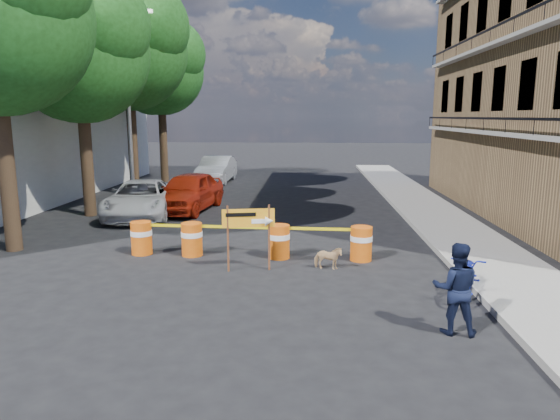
# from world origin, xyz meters

# --- Properties ---
(ground) EXTENTS (120.00, 120.00, 0.00)m
(ground) POSITION_xyz_m (0.00, 0.00, 0.00)
(ground) COLOR black
(ground) RESTS_ON ground
(sidewalk_east) EXTENTS (2.40, 40.00, 0.15)m
(sidewalk_east) POSITION_xyz_m (6.20, 6.00, 0.07)
(sidewalk_east) COLOR gray
(sidewalk_east) RESTS_ON ground
(tree_mid_a) EXTENTS (5.25, 5.00, 8.68)m
(tree_mid_a) POSITION_xyz_m (-6.74, 7.00, 6.01)
(tree_mid_a) COLOR #332316
(tree_mid_a) RESTS_ON ground
(tree_mid_b) EXTENTS (5.67, 5.40, 9.62)m
(tree_mid_b) POSITION_xyz_m (-6.73, 12.00, 6.71)
(tree_mid_b) COLOR #332316
(tree_mid_b) RESTS_ON ground
(tree_far) EXTENTS (5.04, 4.80, 8.84)m
(tree_far) POSITION_xyz_m (-6.74, 17.00, 6.22)
(tree_far) COLOR #332316
(tree_far) RESTS_ON ground
(streetlamp) EXTENTS (1.25, 0.18, 8.00)m
(streetlamp) POSITION_xyz_m (-5.93, 9.50, 4.38)
(streetlamp) COLOR gray
(streetlamp) RESTS_ON ground
(barrel_far_left) EXTENTS (0.58, 0.58, 0.90)m
(barrel_far_left) POSITION_xyz_m (-3.07, 1.82, 0.47)
(barrel_far_left) COLOR #DE520D
(barrel_far_left) RESTS_ON ground
(barrel_mid_left) EXTENTS (0.58, 0.58, 0.90)m
(barrel_mid_left) POSITION_xyz_m (-1.66, 1.75, 0.47)
(barrel_mid_left) COLOR #DE520D
(barrel_mid_left) RESTS_ON ground
(barrel_mid_right) EXTENTS (0.58, 0.58, 0.90)m
(barrel_mid_right) POSITION_xyz_m (0.71, 1.64, 0.47)
(barrel_mid_right) COLOR #DE520D
(barrel_mid_right) RESTS_ON ground
(barrel_far_right) EXTENTS (0.58, 0.58, 0.90)m
(barrel_far_right) POSITION_xyz_m (2.87, 1.55, 0.47)
(barrel_far_right) COLOR #DE520D
(barrel_far_right) RESTS_ON ground
(detour_sign) EXTENTS (1.25, 0.34, 1.63)m
(detour_sign) POSITION_xyz_m (0.19, 0.51, 1.18)
(detour_sign) COLOR #592D19
(detour_sign) RESTS_ON ground
(pedestrian) EXTENTS (0.87, 0.73, 1.62)m
(pedestrian) POSITION_xyz_m (4.03, -2.85, 0.81)
(pedestrian) COLOR black
(pedestrian) RESTS_ON ground
(bicycle) EXTENTS (0.95, 1.14, 1.86)m
(bicycle) POSITION_xyz_m (4.80, -1.13, 0.93)
(bicycle) COLOR #1625B9
(bicycle) RESTS_ON ground
(dog) EXTENTS (0.73, 0.40, 0.59)m
(dog) POSITION_xyz_m (1.98, 0.69, 0.29)
(dog) COLOR #D9B17C
(dog) RESTS_ON ground
(suv_white) EXTENTS (2.86, 5.10, 1.34)m
(suv_white) POSITION_xyz_m (-4.80, 6.94, 0.67)
(suv_white) COLOR silver
(suv_white) RESTS_ON ground
(sedan_red) EXTENTS (2.41, 4.70, 1.53)m
(sedan_red) POSITION_xyz_m (-3.29, 8.21, 0.77)
(sedan_red) COLOR #A7220D
(sedan_red) RESTS_ON ground
(sedan_silver) EXTENTS (1.71, 4.57, 1.49)m
(sedan_silver) POSITION_xyz_m (-3.71, 16.73, 0.75)
(sedan_silver) COLOR silver
(sedan_silver) RESTS_ON ground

